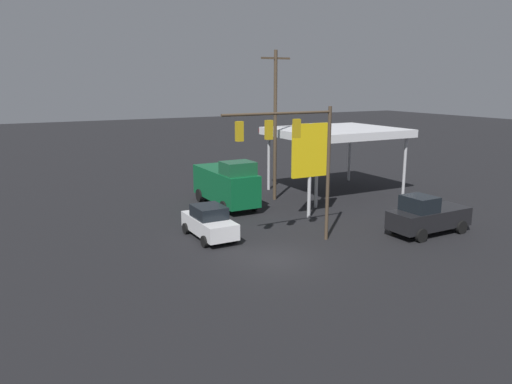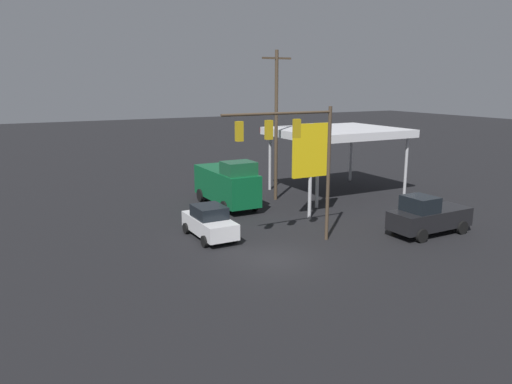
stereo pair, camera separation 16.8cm
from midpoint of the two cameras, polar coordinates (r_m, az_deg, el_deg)
ground_plane at (r=25.98m, az=1.92°, el=-7.63°), size 200.00×200.00×0.00m
traffic_signal_assembly at (r=26.79m, az=4.08°, el=5.41°), size 6.64×0.43×7.63m
utility_pole at (r=37.78m, az=2.08°, el=7.88°), size 2.40×0.26×11.20m
gas_station_canopy at (r=40.92m, az=9.01°, el=6.71°), size 9.71×8.17×5.27m
price_sign at (r=32.93m, az=6.06°, el=4.44°), size 2.73×0.27×6.30m
pickup_parked at (r=31.44m, az=18.84°, el=-2.60°), size 5.24×2.34×2.40m
sedan_waiting at (r=29.15m, az=-5.53°, el=-3.45°), size 2.09×4.42×1.93m
delivery_truck at (r=36.22m, az=-3.55°, el=0.95°), size 2.58×6.81×3.58m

